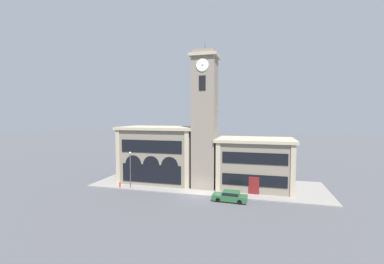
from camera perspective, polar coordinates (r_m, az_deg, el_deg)
ground_plane at (r=38.50m, az=1.42°, el=-13.97°), size 300.00×300.00×0.00m
sidewalk_kerb at (r=44.26m, az=3.34°, el=-11.52°), size 37.77×12.34×0.15m
clock_tower at (r=40.85m, az=2.85°, el=2.65°), size 4.33×4.33×22.95m
town_hall_left_wing at (r=45.88m, az=-7.08°, el=-4.86°), size 13.47×8.60×9.72m
town_hall_right_wing at (r=42.72m, az=13.79°, el=-6.72°), size 12.07×8.60×8.02m
parked_car_near at (r=36.27m, az=8.48°, el=-13.91°), size 4.74×2.06×1.41m
street_lamp at (r=41.95m, az=-13.56°, el=-7.01°), size 0.36×0.36×5.83m
fire_hydrant at (r=43.56m, az=-15.72°, el=-11.23°), size 0.22×0.22×0.87m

